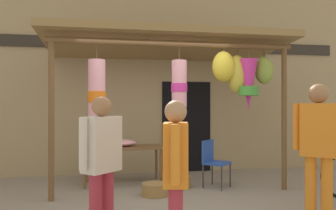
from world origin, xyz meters
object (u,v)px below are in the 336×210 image
at_px(flower_heap_on_table, 120,143).
at_px(vendor_in_orange, 176,169).
at_px(display_table, 123,150).
at_px(customer_foreground, 319,142).
at_px(passerby_at_right, 102,158).
at_px(wicker_basket_spare, 178,181).
at_px(folding_chair, 213,159).
at_px(wicker_basket_by_table, 155,189).

height_order(flower_heap_on_table, vendor_in_orange, vendor_in_orange).
relative_size(flower_heap_on_table, vendor_in_orange, 0.42).
relative_size(display_table, customer_foreground, 0.85).
relative_size(flower_heap_on_table, passerby_at_right, 0.41).
height_order(wicker_basket_spare, passerby_at_right, passerby_at_right).
relative_size(display_table, vendor_in_orange, 0.97).
height_order(folding_chair, vendor_in_orange, vendor_in_orange).
bearing_deg(wicker_basket_spare, vendor_in_orange, -102.42).
height_order(flower_heap_on_table, wicker_basket_spare, flower_heap_on_table).
bearing_deg(passerby_at_right, folding_chair, 49.30).
bearing_deg(wicker_basket_spare, display_table, 153.50).
bearing_deg(wicker_basket_spare, customer_foreground, -61.54).
xyz_separation_m(wicker_basket_by_table, wicker_basket_spare, (0.48, 0.49, 0.01)).
distance_m(wicker_basket_by_table, passerby_at_right, 2.21).
height_order(flower_heap_on_table, passerby_at_right, passerby_at_right).
bearing_deg(folding_chair, wicker_basket_by_table, -160.23).
height_order(folding_chair, passerby_at_right, passerby_at_right).
distance_m(display_table, passerby_at_right, 2.88).
bearing_deg(folding_chair, wicker_basket_spare, 171.85).
height_order(display_table, customer_foreground, customer_foreground).
bearing_deg(display_table, customer_foreground, -51.58).
bearing_deg(customer_foreground, wicker_basket_by_table, 133.71).
bearing_deg(flower_heap_on_table, folding_chair, -19.65).
bearing_deg(folding_chair, passerby_at_right, -130.70).
distance_m(customer_foreground, passerby_at_right, 2.57).
bearing_deg(customer_foreground, wicker_basket_spare, 118.46).
distance_m(folding_chair, passerby_at_right, 3.03).
bearing_deg(folding_chair, vendor_in_orange, -114.05).
bearing_deg(display_table, vendor_in_orange, -85.05).
relative_size(display_table, passerby_at_right, 0.94).
distance_m(flower_heap_on_table, wicker_basket_spare, 1.30).
relative_size(flower_heap_on_table, wicker_basket_by_table, 1.48).
height_order(display_table, wicker_basket_by_table, display_table).
height_order(vendor_in_orange, customer_foreground, customer_foreground).
relative_size(display_table, flower_heap_on_table, 2.31).
xyz_separation_m(wicker_basket_by_table, passerby_at_right, (-0.84, -1.87, 0.82)).
xyz_separation_m(wicker_basket_spare, customer_foreground, (1.25, -2.30, 0.92)).
bearing_deg(wicker_basket_by_table, vendor_in_orange, -93.99).
bearing_deg(passerby_at_right, display_table, 82.61).
bearing_deg(folding_chair, display_table, 160.36).
distance_m(folding_chair, wicker_basket_by_table, 1.25).
bearing_deg(vendor_in_orange, wicker_basket_by_table, 86.01).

